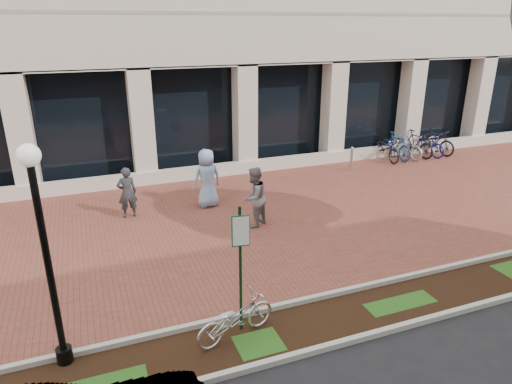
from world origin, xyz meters
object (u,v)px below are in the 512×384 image
object	(u,v)px
pedestrian_mid	(254,197)
pedestrian_right	(207,178)
parking_sign	(240,255)
lamppost	(45,248)
bike_rack_cluster	(411,145)
bollard	(351,159)
locked_bicycle	(235,317)
pedestrian_left	(127,193)

from	to	relation	value
pedestrian_mid	pedestrian_right	distance (m)	2.19
pedestrian_mid	parking_sign	bearing A→B (deg)	32.67
lamppost	bike_rack_cluster	bearing A→B (deg)	30.98
pedestrian_mid	bike_rack_cluster	xyz separation A→B (m)	(9.20, 4.43, -0.36)
pedestrian_mid	bike_rack_cluster	bearing A→B (deg)	172.17
lamppost	bollard	distance (m)	13.45
locked_bicycle	bollard	size ratio (longest dim) A/B	1.68
parking_sign	lamppost	xyz separation A→B (m)	(-3.24, 0.26, 0.62)
locked_bicycle	lamppost	bearing A→B (deg)	66.12
pedestrian_left	bike_rack_cluster	xyz separation A→B (m)	(12.58, 2.41, -0.26)
parking_sign	locked_bicycle	bearing A→B (deg)	-124.48
lamppost	bollard	world-z (taller)	lamppost
lamppost	bike_rack_cluster	world-z (taller)	lamppost
pedestrian_mid	bollard	xyz separation A→B (m)	(5.60, 3.59, -0.39)
lamppost	bollard	bearing A→B (deg)	35.87
parking_sign	pedestrian_mid	bearing A→B (deg)	75.59
locked_bicycle	pedestrian_mid	distance (m)	5.16
bollard	pedestrian_right	bearing A→B (deg)	-166.21
parking_sign	pedestrian_left	world-z (taller)	parking_sign
pedestrian_mid	bollard	distance (m)	6.66
parking_sign	pedestrian_mid	xyz separation A→B (m)	(1.98, 4.48, -0.75)
lamppost	parking_sign	bearing A→B (deg)	-4.60
pedestrian_right	pedestrian_mid	bearing A→B (deg)	102.26
parking_sign	pedestrian_right	world-z (taller)	parking_sign
bollard	bike_rack_cluster	distance (m)	3.69
parking_sign	lamppost	size ratio (longest dim) A/B	0.65
locked_bicycle	pedestrian_right	distance (m)	6.82
parking_sign	bollard	bearing A→B (deg)	56.21
pedestrian_mid	pedestrian_right	world-z (taller)	pedestrian_right
parking_sign	pedestrian_right	distance (m)	6.62
parking_sign	lamppost	bearing A→B (deg)	-175.23
bike_rack_cluster	locked_bicycle	bearing A→B (deg)	-147.22
pedestrian_mid	bike_rack_cluster	size ratio (longest dim) A/B	0.50
locked_bicycle	bollard	bearing A→B (deg)	-58.73
pedestrian_left	pedestrian_right	size ratio (longest dim) A/B	0.84
locked_bicycle	pedestrian_mid	world-z (taller)	pedestrian_mid
lamppost	pedestrian_right	world-z (taller)	lamppost
lamppost	pedestrian_left	distance (m)	6.67
locked_bicycle	pedestrian_left	distance (m)	6.81
locked_bicycle	pedestrian_mid	xyz separation A→B (m)	(2.15, 4.67, 0.46)
parking_sign	pedestrian_right	size ratio (longest dim) A/B	1.36
parking_sign	pedestrian_left	bearing A→B (deg)	111.58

